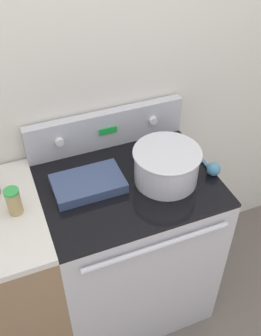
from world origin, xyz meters
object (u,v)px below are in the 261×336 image
(mixing_bowl, at_px, (167,164))
(ladle, at_px, (211,167))
(casserole_dish, at_px, (88,183))
(spice_jar_green_cap, at_px, (14,201))

(mixing_bowl, distance_m, ladle, 0.23)
(casserole_dish, relative_size, ladle, 1.04)
(casserole_dish, bearing_deg, ladle, -10.71)
(ladle, distance_m, spice_jar_green_cap, 0.89)
(ladle, relative_size, spice_jar_green_cap, 2.47)
(ladle, bearing_deg, spice_jar_green_cap, 175.78)
(mixing_bowl, distance_m, casserole_dish, 0.36)
(casserole_dish, height_order, ladle, ladle)
(mixing_bowl, height_order, spice_jar_green_cap, mixing_bowl)
(spice_jar_green_cap, bearing_deg, ladle, -4.22)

